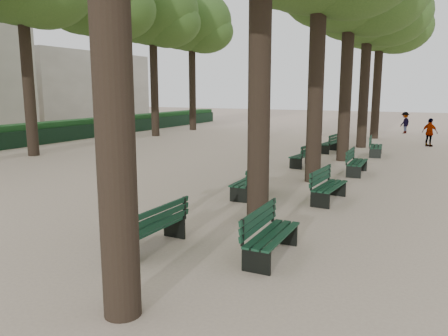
% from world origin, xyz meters
% --- Properties ---
extents(ground, '(120.00, 120.00, 0.00)m').
position_xyz_m(ground, '(0.00, 0.00, 0.00)').
color(ground, beige).
rests_on(ground, ground).
extents(tree_central_4, '(6.00, 6.00, 9.95)m').
position_xyz_m(tree_central_4, '(1.50, 18.00, 7.65)').
color(tree_central_4, '#33261C').
rests_on(tree_central_4, ground).
extents(tree_central_5, '(6.00, 6.00, 9.95)m').
position_xyz_m(tree_central_5, '(1.50, 23.00, 7.65)').
color(tree_central_5, '#33261C').
rests_on(tree_central_5, ground).
extents(tree_far_4, '(6.00, 6.00, 10.45)m').
position_xyz_m(tree_far_4, '(-12.00, 18.00, 8.14)').
color(tree_far_4, '#33261C').
rests_on(tree_far_4, ground).
extents(tree_far_5, '(6.00, 6.00, 10.45)m').
position_xyz_m(tree_far_5, '(-12.00, 23.00, 8.14)').
color(tree_far_5, '#33261C').
rests_on(tree_far_5, ground).
extents(bench_left_0, '(0.62, 1.82, 0.92)m').
position_xyz_m(bench_left_0, '(0.37, 0.27, 0.27)').
color(bench_left_0, black).
rests_on(bench_left_0, ground).
extents(bench_left_1, '(0.62, 1.82, 0.92)m').
position_xyz_m(bench_left_1, '(0.37, 5.12, 0.27)').
color(bench_left_1, black).
rests_on(bench_left_1, ground).
extents(bench_left_2, '(0.78, 1.85, 0.92)m').
position_xyz_m(bench_left_2, '(0.37, 10.82, 0.27)').
color(bench_left_2, black).
rests_on(bench_left_2, ground).
extents(bench_left_3, '(0.71, 1.84, 0.92)m').
position_xyz_m(bench_left_3, '(0.37, 15.35, 0.27)').
color(bench_left_3, black).
rests_on(bench_left_3, ground).
extents(bench_right_0, '(0.59, 1.81, 0.92)m').
position_xyz_m(bench_right_0, '(2.63, 0.90, 0.27)').
color(bench_right_0, black).
rests_on(bench_right_0, ground).
extents(bench_right_1, '(0.70, 1.84, 0.92)m').
position_xyz_m(bench_right_1, '(2.63, 5.52, 0.27)').
color(bench_right_1, black).
rests_on(bench_right_1, ground).
extents(bench_right_2, '(0.60, 1.81, 0.92)m').
position_xyz_m(bench_right_2, '(2.63, 10.01, 0.27)').
color(bench_right_2, black).
rests_on(bench_right_2, ground).
extents(bench_right_3, '(0.74, 1.85, 0.92)m').
position_xyz_m(bench_right_3, '(2.63, 15.12, 0.27)').
color(bench_right_3, black).
rests_on(bench_right_3, ground).
extents(man_with_map, '(0.68, 0.71, 1.61)m').
position_xyz_m(man_with_map, '(-0.26, 0.33, 0.80)').
color(man_with_map, black).
rests_on(man_with_map, ground).
extents(pedestrian_c, '(0.94, 0.75, 1.56)m').
position_xyz_m(pedestrian_c, '(4.80, 20.00, 0.78)').
color(pedestrian_c, '#262628').
rests_on(pedestrian_c, ground).
extents(pedestrian_b, '(0.70, 1.03, 1.54)m').
position_xyz_m(pedestrian_b, '(3.00, 27.37, 0.77)').
color(pedestrian_b, '#262628').
rests_on(pedestrian_b, ground).
extents(pedestrian_e, '(0.71, 1.69, 1.79)m').
position_xyz_m(pedestrian_e, '(-4.71, 19.18, 0.89)').
color(pedestrian_e, '#262628').
rests_on(pedestrian_e, ground).
extents(pedestrian_d, '(0.54, 0.93, 1.79)m').
position_xyz_m(pedestrian_d, '(-4.40, 29.49, 0.89)').
color(pedestrian_d, '#262628').
rests_on(pedestrian_d, ground).
extents(fence, '(0.08, 42.00, 0.90)m').
position_xyz_m(fence, '(-15.00, 11.00, 0.45)').
color(fence, black).
rests_on(fence, ground).
extents(hedge, '(1.20, 42.00, 1.20)m').
position_xyz_m(hedge, '(-15.70, 11.00, 0.60)').
color(hedge, '#17431D').
rests_on(hedge, ground).
extents(building_far, '(12.00, 16.00, 7.00)m').
position_xyz_m(building_far, '(-33.00, 30.00, 3.50)').
color(building_far, '#B7B2A3').
rests_on(building_far, ground).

